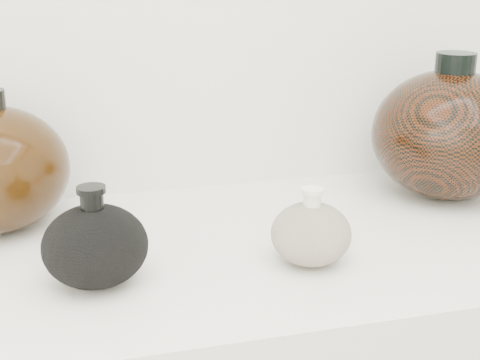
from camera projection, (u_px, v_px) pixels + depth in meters
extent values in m
cube|color=beige|center=(237.00, 252.00, 0.95)|extent=(1.20, 0.50, 0.03)
ellipsoid|color=black|center=(95.00, 246.00, 0.82)|extent=(0.17, 0.17, 0.10)
cylinder|color=black|center=(92.00, 201.00, 0.80)|extent=(0.04, 0.04, 0.03)
cylinder|color=black|center=(91.00, 190.00, 0.79)|extent=(0.04, 0.04, 0.01)
ellipsoid|color=beige|center=(311.00, 234.00, 0.87)|extent=(0.11, 0.11, 0.08)
cylinder|color=beige|center=(312.00, 200.00, 0.86)|extent=(0.02, 0.02, 0.03)
cylinder|color=beige|center=(313.00, 191.00, 0.85)|extent=(0.03, 0.03, 0.01)
ellipsoid|color=black|center=(448.00, 135.00, 1.10)|extent=(0.25, 0.25, 0.21)
cylinder|color=black|center=(455.00, 65.00, 1.06)|extent=(0.06, 0.06, 0.04)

